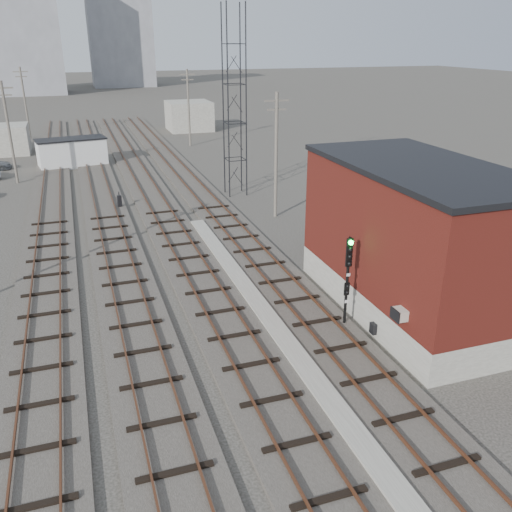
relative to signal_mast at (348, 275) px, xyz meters
name	(u,v)px	position (x,y,z in m)	size (l,w,h in m)	color
ground	(135,146)	(-3.70, 48.65, -2.65)	(320.00, 320.00, 0.00)	#282621
track_right	(191,184)	(-1.20, 27.65, -2.54)	(3.20, 90.00, 0.39)	#332D28
track_mid_right	(147,188)	(-5.20, 27.65, -2.54)	(3.20, 90.00, 0.39)	#332D28
track_mid_left	(100,192)	(-9.20, 27.65, -2.54)	(3.20, 90.00, 0.39)	#332D28
track_left	(51,196)	(-13.20, 27.65, -2.54)	(3.20, 90.00, 0.39)	#332D28
platform_curb	(261,309)	(-3.20, 2.65, -2.52)	(0.90, 28.00, 0.26)	gray
brick_building	(415,240)	(3.80, 0.65, 0.98)	(6.54, 12.20, 7.22)	gray
lattice_tower	(234,104)	(1.80, 23.65, 4.85)	(1.60, 1.60, 15.00)	black
utility_pole_left_b	(9,130)	(-16.20, 33.65, 2.15)	(1.80, 0.24, 9.00)	#595147
utility_pole_left_c	(25,101)	(-16.20, 58.65, 2.15)	(1.80, 0.24, 9.00)	#595147
utility_pole_right_a	(276,153)	(2.80, 16.65, 2.15)	(1.80, 0.24, 9.00)	#595147
utility_pole_right_b	(189,106)	(2.80, 46.65, 2.15)	(1.80, 0.24, 9.00)	#595147
apartment_left	(8,25)	(-21.70, 123.65, 12.35)	(22.00, 14.00, 30.00)	gray
apartment_right	(120,35)	(4.30, 138.65, 10.35)	(16.00, 12.00, 26.00)	gray
shed_right	(189,116)	(5.30, 58.65, -0.65)	(6.00, 6.00, 4.00)	gray
signal_mast	(348,275)	(0.00, 0.00, 0.00)	(0.40, 0.42, 4.42)	gray
switch_stand	(120,201)	(-8.04, 22.33, -2.04)	(0.34, 0.34, 1.28)	black
site_trailer	(72,152)	(-11.15, 39.22, -1.19)	(7.28, 4.08, 2.89)	white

